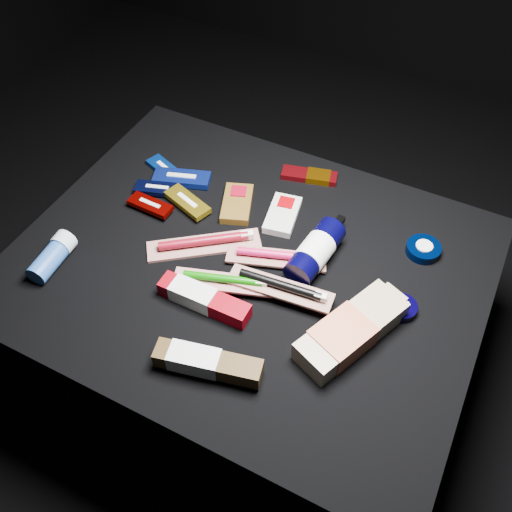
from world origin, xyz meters
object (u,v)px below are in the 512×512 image
at_px(lotion_bottle, 315,251).
at_px(deodorant_stick, 53,256).
at_px(bodywash_bottle, 350,332).
at_px(toothpaste_carton_red, 200,298).

relative_size(lotion_bottle, deodorant_stick, 1.71).
bearing_deg(bodywash_bottle, toothpaste_carton_red, -146.53).
relative_size(lotion_bottle, bodywash_bottle, 0.82).
relative_size(lotion_bottle, toothpaste_carton_red, 1.07).
bearing_deg(lotion_bottle, bodywash_bottle, -42.17).
height_order(bodywash_bottle, toothpaste_carton_red, bodywash_bottle).
distance_m(lotion_bottle, deodorant_stick, 0.55).
relative_size(bodywash_bottle, deodorant_stick, 2.09).
height_order(deodorant_stick, toothpaste_carton_red, deodorant_stick).
height_order(lotion_bottle, toothpaste_carton_red, lotion_bottle).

